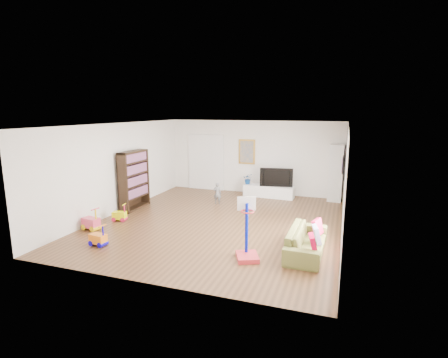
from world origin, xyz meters
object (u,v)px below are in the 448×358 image
(sofa, at_px, (307,241))
(basketball_hoop, at_px, (248,229))
(media_console, at_px, (269,191))
(bookshelf, at_px, (134,180))

(sofa, bearing_deg, basketball_hoop, 124.90)
(sofa, xyz_separation_m, basketball_hoop, (-1.13, -0.75, 0.38))
(media_console, height_order, basketball_hoop, basketball_hoop)
(bookshelf, height_order, sofa, bookshelf)
(bookshelf, distance_m, basketball_hoop, 5.09)
(media_console, relative_size, sofa, 0.96)
(media_console, bearing_deg, basketball_hoop, -79.69)
(media_console, height_order, bookshelf, bookshelf)
(bookshelf, bearing_deg, media_console, 37.27)
(sofa, height_order, basketball_hoop, basketball_hoop)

